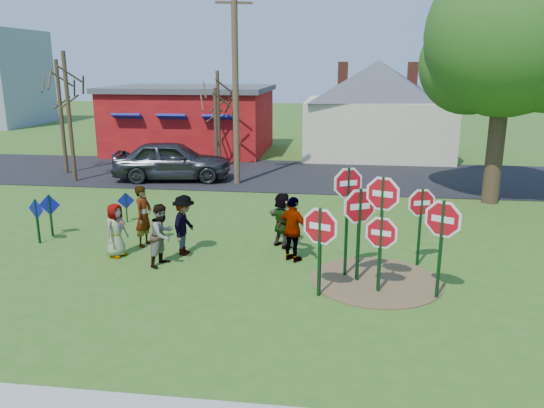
{
  "coord_description": "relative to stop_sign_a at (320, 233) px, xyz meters",
  "views": [
    {
      "loc": [
        3.55,
        -13.35,
        5.18
      ],
      "look_at": [
        1.73,
        0.43,
        1.5
      ],
      "focal_mm": 35.0,
      "sensor_mm": 36.0,
      "label": 1
    }
  ],
  "objects": [
    {
      "name": "ground",
      "position": [
        -3.14,
        2.01,
        -1.51
      ],
      "size": [
        120.0,
        120.0,
        0.0
      ],
      "primitive_type": "plane",
      "color": "#2E631C",
      "rests_on": "ground"
    },
    {
      "name": "road",
      "position": [
        -3.14,
        13.51,
        -1.49
      ],
      "size": [
        120.0,
        7.5,
        0.04
      ],
      "primitive_type": "cube",
      "color": "black",
      "rests_on": "ground"
    },
    {
      "name": "dirt_patch",
      "position": [
        1.36,
        1.01,
        -1.5
      ],
      "size": [
        3.2,
        3.2,
        0.03
      ],
      "primitive_type": "cylinder",
      "color": "brown",
      "rests_on": "ground"
    },
    {
      "name": "red_building",
      "position": [
        -8.64,
        20.01,
        0.45
      ],
      "size": [
        9.4,
        7.69,
        3.9
      ],
      "color": "maroon",
      "rests_on": "ground"
    },
    {
      "name": "cream_house",
      "position": [
        2.36,
        20.01,
        1.41
      ],
      "size": [
        9.4,
        9.4,
        6.5
      ],
      "color": "beige",
      "rests_on": "ground"
    },
    {
      "name": "stop_sign_a",
      "position": [
        0.0,
        0.0,
        0.0
      ],
      "size": [
        1.08,
        0.47,
        2.25
      ],
      "rotation": [
        0.0,
        0.0,
        -0.4
      ],
      "color": "#0E3617",
      "rests_on": "ground"
    },
    {
      "name": "stop_sign_b",
      "position": [
        0.6,
        1.27,
        0.61
      ],
      "size": [
        0.93,
        0.48,
        2.92
      ],
      "rotation": [
        0.0,
        0.0,
        0.47
      ],
      "color": "#0E3617",
      "rests_on": "ground"
    },
    {
      "name": "stop_sign_c",
      "position": [
        1.37,
        0.44,
        0.52
      ],
      "size": [
        1.0,
        0.41,
        2.89
      ],
      "rotation": [
        0.0,
        0.0,
        -0.38
      ],
      "color": "#0E3617",
      "rests_on": "ground"
    },
    {
      "name": "stop_sign_d",
      "position": [
        2.51,
        2.26,
        0.05
      ],
      "size": [
        0.97,
        0.31,
        2.21
      ],
      "rotation": [
        0.0,
        0.0,
        0.3
      ],
      "color": "#0E3617",
      "rests_on": "ground"
    },
    {
      "name": "stop_sign_e",
      "position": [
        1.38,
        0.36,
        -0.19
      ],
      "size": [
        0.98,
        0.31,
        1.97
      ],
      "rotation": [
        0.0,
        0.0,
        -0.29
      ],
      "color": "#0E3617",
      "rests_on": "ground"
    },
    {
      "name": "stop_sign_f",
      "position": [
        2.67,
        0.19,
        0.21
      ],
      "size": [
        0.99,
        0.59,
        2.45
      ],
      "rotation": [
        0.0,
        0.0,
        -0.53
      ],
      "color": "#0E3617",
      "rests_on": "ground"
    },
    {
      "name": "stop_sign_g",
      "position": [
        0.89,
        0.98,
        0.19
      ],
      "size": [
        1.06,
        0.52,
        2.49
      ],
      "rotation": [
        0.0,
        0.0,
        0.45
      ],
      "color": "#0E3617",
      "rests_on": "ground"
    },
    {
      "name": "blue_diamond_b",
      "position": [
        -8.43,
        2.61,
        -0.66
      ],
      "size": [
        0.59,
        0.24,
        1.37
      ],
      "rotation": [
        0.0,
        0.0,
        -0.37
      ],
      "color": "#0E3617",
      "rests_on": "ground"
    },
    {
      "name": "blue_diamond_c",
      "position": [
        -8.39,
        3.29,
        -0.68
      ],
      "size": [
        0.66,
        0.1,
        1.34
      ],
      "rotation": [
        0.0,
        0.0,
        0.12
      ],
      "color": "#0E3617",
      "rests_on": "ground"
    },
    {
      "name": "blue_diamond_d",
      "position": [
        -6.68,
        5.02,
        -0.88
      ],
      "size": [
        0.54,
        0.2,
        1.04
      ],
      "rotation": [
        0.0,
        0.0,
        0.34
      ],
      "color": "#0E3617",
      "rests_on": "ground"
    },
    {
      "name": "person_a",
      "position": [
        -5.67,
        1.87,
        -0.76
      ],
      "size": [
        0.7,
        0.86,
        1.51
      ],
      "primitive_type": "imported",
      "rotation": [
        0.0,
        0.0,
        1.22
      ],
      "color": "#4A4D95",
      "rests_on": "ground"
    },
    {
      "name": "person_b",
      "position": [
        -5.24,
        2.85,
        -0.61
      ],
      "size": [
        0.54,
        0.72,
        1.8
      ],
      "primitive_type": "imported",
      "rotation": [
        0.0,
        0.0,
        1.4
      ],
      "color": "#2E7761",
      "rests_on": "ground"
    },
    {
      "name": "person_c",
      "position": [
        -4.19,
        1.42,
        -0.68
      ],
      "size": [
        0.86,
        0.97,
        1.67
      ],
      "primitive_type": "imported",
      "rotation": [
        0.0,
        0.0,
        1.25
      ],
      "color": "brown",
      "rests_on": "ground"
    },
    {
      "name": "person_d",
      "position": [
        -3.85,
        2.27,
        -0.66
      ],
      "size": [
        0.7,
        1.13,
        1.7
      ],
      "primitive_type": "imported",
      "rotation": [
        0.0,
        0.0,
        1.51
      ],
      "color": "#2E2F34",
      "rests_on": "ground"
    },
    {
      "name": "person_e",
      "position": [
        -0.8,
        2.14,
        -0.62
      ],
      "size": [
        1.11,
        0.95,
        1.79
      ],
      "primitive_type": "imported",
      "rotation": [
        0.0,
        0.0,
        2.54
      ],
      "color": "#4E3562",
      "rests_on": "ground"
    },
    {
      "name": "person_f",
      "position": [
        -1.21,
        3.26,
        -0.7
      ],
      "size": [
        1.39,
        1.41,
        1.62
      ],
      "primitive_type": "imported",
      "rotation": [
        0.0,
        0.0,
        2.35
      ],
      "color": "#17492C",
      "rests_on": "ground"
    },
    {
      "name": "suv",
      "position": [
        -7.19,
        11.64,
        -0.58
      ],
      "size": [
        5.49,
        2.8,
        1.79
      ],
      "primitive_type": "imported",
      "rotation": [
        0.0,
        0.0,
        1.71
      ],
      "color": "#2D2C30",
      "rests_on": "road"
    },
    {
      "name": "utility_pole",
      "position": [
        -4.13,
        11.26,
        3.04
      ],
      "size": [
        2.03,
        0.82,
        8.66
      ],
      "rotation": [
        0.0,
        0.0,
        0.34
      ],
      "color": "#4C3823",
      "rests_on": "ground"
    },
    {
      "name": "leafy_tree",
      "position": [
        6.31,
        9.4,
        4.35
      ],
      "size": [
        6.41,
        5.84,
        9.1
      ],
      "color": "#382819",
      "rests_on": "ground"
    },
    {
      "name": "bare_tree_west",
      "position": [
        -12.84,
        12.52,
        1.98
      ],
      "size": [
        1.8,
        1.8,
        5.4
      ],
      "color": "#382819",
      "rests_on": "ground"
    },
    {
      "name": "bare_tree_east",
      "position": [
        -5.83,
        15.15,
        1.63
      ],
      "size": [
        1.8,
        1.8,
        4.86
      ],
      "color": "#382819",
      "rests_on": "ground"
    },
    {
      "name": "bare_tree_mid",
      "position": [
        -11.53,
        10.82,
        2.2
      ],
      "size": [
        1.8,
        1.8,
        5.73
      ],
      "color": "#382819",
      "rests_on": "ground"
    },
    {
      "name": "bare_tree_extra",
      "position": [
        -5.84,
        14.59,
        1.11
      ],
      "size": [
        1.8,
        1.8,
        4.05
      ],
      "color": "#382819",
      "rests_on": "ground"
    }
  ]
}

